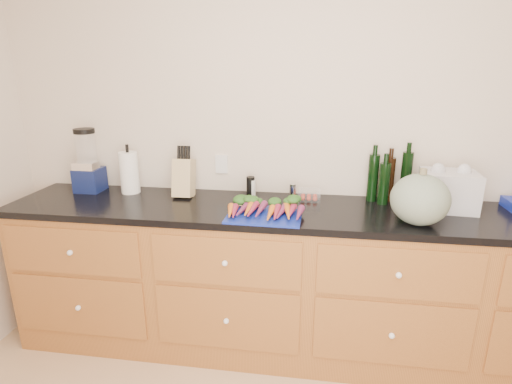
% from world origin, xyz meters
% --- Properties ---
extents(wall_back, '(4.10, 0.05, 2.60)m').
position_xyz_m(wall_back, '(0.00, 1.62, 1.30)').
color(wall_back, beige).
rests_on(wall_back, ground).
extents(cabinets, '(3.60, 0.64, 0.90)m').
position_xyz_m(cabinets, '(0.00, 1.30, 0.45)').
color(cabinets, brown).
rests_on(cabinets, ground).
extents(countertop, '(3.64, 0.62, 0.04)m').
position_xyz_m(countertop, '(0.00, 1.30, 0.92)').
color(countertop, black).
rests_on(countertop, cabinets).
extents(cutting_board, '(0.41, 0.31, 0.01)m').
position_xyz_m(cutting_board, '(-0.26, 1.14, 0.95)').
color(cutting_board, navy).
rests_on(cutting_board, countertop).
extents(carrots, '(0.41, 0.30, 0.06)m').
position_xyz_m(carrots, '(-0.26, 1.18, 0.98)').
color(carrots, orange).
rests_on(carrots, cutting_board).
extents(squash, '(0.30, 0.30, 0.27)m').
position_xyz_m(squash, '(0.55, 1.15, 1.07)').
color(squash, '#5C6E5C').
rests_on(squash, countertop).
extents(blender_appliance, '(0.16, 0.16, 0.41)m').
position_xyz_m(blender_appliance, '(-1.47, 1.46, 1.12)').
color(blender_appliance, '#101B4D').
rests_on(blender_appliance, countertop).
extents(paper_towel, '(0.12, 0.12, 0.27)m').
position_xyz_m(paper_towel, '(-1.18, 1.46, 1.07)').
color(paper_towel, white).
rests_on(paper_towel, countertop).
extents(knife_block, '(0.12, 0.12, 0.24)m').
position_xyz_m(knife_block, '(-0.81, 1.44, 1.06)').
color(knife_block, tan).
rests_on(knife_block, countertop).
extents(grinder_salt, '(0.05, 0.05, 0.11)m').
position_xyz_m(grinder_salt, '(-0.38, 1.48, 1.00)').
color(grinder_salt, silver).
rests_on(grinder_salt, countertop).
extents(grinder_pepper, '(0.05, 0.05, 0.13)m').
position_xyz_m(grinder_pepper, '(-0.39, 1.48, 1.01)').
color(grinder_pepper, black).
rests_on(grinder_pepper, countertop).
extents(canister_chrome, '(0.04, 0.04, 0.10)m').
position_xyz_m(canister_chrome, '(-0.12, 1.48, 0.99)').
color(canister_chrome, silver).
rests_on(canister_chrome, countertop).
extents(tomato_box, '(0.14, 0.11, 0.07)m').
position_xyz_m(tomato_box, '(-0.02, 1.47, 0.97)').
color(tomato_box, white).
rests_on(tomato_box, countertop).
extents(bottles, '(0.26, 0.13, 0.31)m').
position_xyz_m(bottles, '(0.45, 1.51, 1.08)').
color(bottles, black).
rests_on(bottles, countertop).
extents(grocery_bag, '(0.32, 0.26, 0.22)m').
position_xyz_m(grocery_bag, '(0.77, 1.42, 1.05)').
color(grocery_bag, silver).
rests_on(grocery_bag, countertop).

